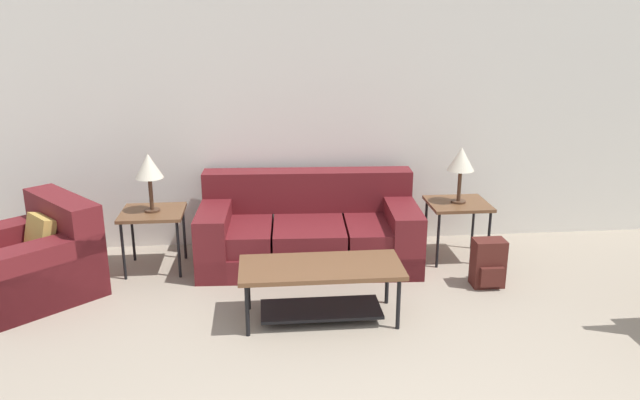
{
  "coord_description": "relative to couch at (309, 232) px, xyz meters",
  "views": [
    {
      "loc": [
        -0.67,
        -2.14,
        2.33
      ],
      "look_at": [
        -0.2,
        2.8,
        0.8
      ],
      "focal_mm": 35.0,
      "sensor_mm": 36.0,
      "label": 1
    }
  ],
  "objects": [
    {
      "name": "wall_back",
      "position": [
        0.25,
        0.57,
        1.01
      ],
      "size": [
        8.95,
        0.06,
        2.6
      ],
      "color": "silver",
      "rests_on": "ground_plane"
    },
    {
      "name": "couch",
      "position": [
        0.0,
        0.0,
        0.0
      ],
      "size": [
        2.07,
        1.07,
        0.82
      ],
      "color": "maroon",
      "rests_on": "ground_plane"
    },
    {
      "name": "armchair",
      "position": [
        -2.35,
        -0.49,
        -0.0
      ],
      "size": [
        1.32,
        1.32,
        0.8
      ],
      "color": "maroon",
      "rests_on": "ground_plane"
    },
    {
      "name": "coffee_table",
      "position": [
        0.0,
        -1.18,
        0.04
      ],
      "size": [
        1.25,
        0.55,
        0.45
      ],
      "color": "brown",
      "rests_on": "ground_plane"
    },
    {
      "name": "side_table_left",
      "position": [
        -1.43,
        -0.05,
        0.22
      ],
      "size": [
        0.56,
        0.52,
        0.56
      ],
      "color": "brown",
      "rests_on": "ground_plane"
    },
    {
      "name": "side_table_right",
      "position": [
        1.43,
        -0.05,
        0.22
      ],
      "size": [
        0.56,
        0.52,
        0.56
      ],
      "color": "brown",
      "rests_on": "ground_plane"
    },
    {
      "name": "table_lamp_left",
      "position": [
        -1.43,
        -0.05,
        0.68
      ],
      "size": [
        0.25,
        0.25,
        0.53
      ],
      "color": "#472D1E",
      "rests_on": "side_table_left"
    },
    {
      "name": "table_lamp_right",
      "position": [
        1.43,
        -0.05,
        0.68
      ],
      "size": [
        0.25,
        0.25,
        0.53
      ],
      "color": "#472D1E",
      "rests_on": "side_table_right"
    },
    {
      "name": "backpack",
      "position": [
        1.51,
        -0.71,
        -0.09
      ],
      "size": [
        0.27,
        0.26,
        0.42
      ],
      "color": "#4C1E19",
      "rests_on": "ground_plane"
    }
  ]
}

